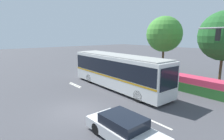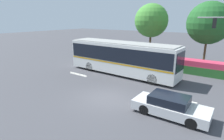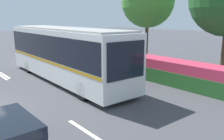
{
  "view_description": "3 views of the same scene",
  "coord_description": "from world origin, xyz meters",
  "px_view_note": "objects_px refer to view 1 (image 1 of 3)",
  "views": [
    {
      "loc": [
        10.76,
        -5.56,
        5.3
      ],
      "look_at": [
        -1.62,
        4.65,
        2.16
      ],
      "focal_mm": 28.47,
      "sensor_mm": 36.0,
      "label": 1
    },
    {
      "loc": [
        7.81,
        -10.3,
        5.8
      ],
      "look_at": [
        -1.81,
        3.33,
        1.13
      ],
      "focal_mm": 29.86,
      "sensor_mm": 36.0,
      "label": 2
    },
    {
      "loc": [
        11.1,
        -1.28,
        4.0
      ],
      "look_at": [
        1.97,
        6.39,
        1.35
      ],
      "focal_mm": 37.51,
      "sensor_mm": 36.0,
      "label": 3
    }
  ],
  "objects_px": {
    "sedan_foreground": "(124,129)",
    "street_tree_left": "(164,34)",
    "city_bus": "(117,69)",
    "street_tree_centre": "(224,36)"
  },
  "relations": [
    {
      "from": "sedan_foreground",
      "to": "street_tree_left",
      "type": "xyz_separation_m",
      "value": [
        -7.93,
        14.59,
        4.84
      ]
    },
    {
      "from": "sedan_foreground",
      "to": "street_tree_left",
      "type": "height_order",
      "value": "street_tree_left"
    },
    {
      "from": "city_bus",
      "to": "street_tree_left",
      "type": "xyz_separation_m",
      "value": [
        -0.73,
        8.82,
        3.51
      ]
    },
    {
      "from": "street_tree_left",
      "to": "street_tree_centre",
      "type": "height_order",
      "value": "street_tree_left"
    },
    {
      "from": "street_tree_left",
      "to": "street_tree_centre",
      "type": "bearing_deg",
      "value": -6.66
    },
    {
      "from": "sedan_foreground",
      "to": "street_tree_centre",
      "type": "xyz_separation_m",
      "value": [
        -0.53,
        13.73,
        4.63
      ]
    },
    {
      "from": "sedan_foreground",
      "to": "street_tree_centre",
      "type": "height_order",
      "value": "street_tree_centre"
    },
    {
      "from": "street_tree_left",
      "to": "street_tree_centre",
      "type": "xyz_separation_m",
      "value": [
        7.4,
        -0.86,
        -0.21
      ]
    },
    {
      "from": "sedan_foreground",
      "to": "street_tree_left",
      "type": "relative_size",
      "value": 0.58
    },
    {
      "from": "street_tree_left",
      "to": "sedan_foreground",
      "type": "bearing_deg",
      "value": -61.49
    }
  ]
}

